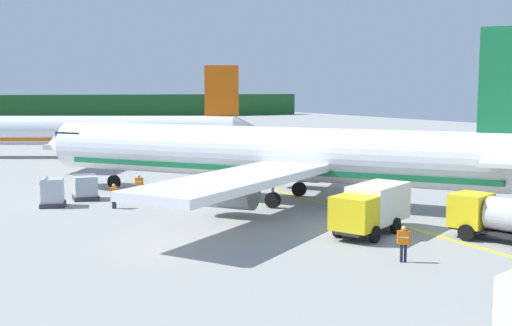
{
  "coord_description": "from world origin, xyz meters",
  "views": [
    {
      "loc": [
        0.42,
        -16.89,
        8.05
      ],
      "look_at": [
        20.08,
        20.27,
        3.15
      ],
      "focal_mm": 44.15,
      "sensor_mm": 36.0,
      "label": 1
    }
  ],
  "objects_px": {
    "airliner_foreground": "(275,155)",
    "airliner_mid_apron": "(99,131)",
    "cargo_container_near": "(52,192)",
    "crew_loader_right": "(139,184)",
    "crew_marshaller": "(114,194)",
    "service_truck_fuel": "(512,217)",
    "cargo_container_mid": "(85,188)",
    "crew_loader_left": "(404,241)",
    "service_truck_pushback": "(372,207)"
  },
  "relations": [
    {
      "from": "airliner_mid_apron",
      "to": "crew_marshaller",
      "type": "bearing_deg",
      "value": -102.44
    },
    {
      "from": "service_truck_fuel",
      "to": "cargo_container_near",
      "type": "height_order",
      "value": "service_truck_fuel"
    },
    {
      "from": "airliner_mid_apron",
      "to": "service_truck_fuel",
      "type": "height_order",
      "value": "airliner_mid_apron"
    },
    {
      "from": "airliner_mid_apron",
      "to": "crew_loader_left",
      "type": "distance_m",
      "value": 52.93
    },
    {
      "from": "airliner_mid_apron",
      "to": "cargo_container_near",
      "type": "bearing_deg",
      "value": -109.68
    },
    {
      "from": "airliner_foreground",
      "to": "airliner_mid_apron",
      "type": "distance_m",
      "value": 36.03
    },
    {
      "from": "airliner_mid_apron",
      "to": "cargo_container_mid",
      "type": "bearing_deg",
      "value": -105.99
    },
    {
      "from": "service_truck_fuel",
      "to": "crew_loader_left",
      "type": "distance_m",
      "value": 7.49
    },
    {
      "from": "airliner_mid_apron",
      "to": "crew_loader_right",
      "type": "xyz_separation_m",
      "value": [
        -4.44,
        -29.66,
        -2.1
      ]
    },
    {
      "from": "crew_loader_left",
      "to": "crew_loader_right",
      "type": "relative_size",
      "value": 1.01
    },
    {
      "from": "airliner_foreground",
      "to": "crew_loader_right",
      "type": "bearing_deg",
      "value": 143.11
    },
    {
      "from": "crew_loader_left",
      "to": "crew_loader_right",
      "type": "xyz_separation_m",
      "value": [
        -5.48,
        23.22,
        -0.02
      ]
    },
    {
      "from": "crew_marshaller",
      "to": "cargo_container_near",
      "type": "bearing_deg",
      "value": 142.91
    },
    {
      "from": "service_truck_fuel",
      "to": "cargo_container_mid",
      "type": "height_order",
      "value": "service_truck_fuel"
    },
    {
      "from": "airliner_mid_apron",
      "to": "service_truck_pushback",
      "type": "height_order",
      "value": "airliner_mid_apron"
    },
    {
      "from": "service_truck_fuel",
      "to": "cargo_container_near",
      "type": "bearing_deg",
      "value": 131.27
    },
    {
      "from": "service_truck_pushback",
      "to": "cargo_container_near",
      "type": "relative_size",
      "value": 3.02
    },
    {
      "from": "cargo_container_near",
      "to": "crew_loader_right",
      "type": "height_order",
      "value": "cargo_container_near"
    },
    {
      "from": "service_truck_pushback",
      "to": "crew_loader_left",
      "type": "height_order",
      "value": "service_truck_pushback"
    },
    {
      "from": "crew_loader_left",
      "to": "cargo_container_near",
      "type": "bearing_deg",
      "value": 118.15
    },
    {
      "from": "cargo_container_mid",
      "to": "crew_loader_right",
      "type": "distance_m",
      "value": 3.91
    },
    {
      "from": "airliner_foreground",
      "to": "service_truck_fuel",
      "type": "distance_m",
      "value": 17.62
    },
    {
      "from": "service_truck_pushback",
      "to": "cargo_container_mid",
      "type": "relative_size",
      "value": 3.18
    },
    {
      "from": "cargo_container_mid",
      "to": "crew_loader_left",
      "type": "height_order",
      "value": "cargo_container_mid"
    },
    {
      "from": "crew_marshaller",
      "to": "crew_loader_left",
      "type": "height_order",
      "value": "crew_loader_left"
    },
    {
      "from": "service_truck_pushback",
      "to": "cargo_container_mid",
      "type": "bearing_deg",
      "value": 121.89
    },
    {
      "from": "cargo_container_near",
      "to": "cargo_container_mid",
      "type": "height_order",
      "value": "cargo_container_near"
    },
    {
      "from": "airliner_mid_apron",
      "to": "service_truck_fuel",
      "type": "relative_size",
      "value": 5.12
    },
    {
      "from": "cargo_container_mid",
      "to": "crew_loader_right",
      "type": "relative_size",
      "value": 1.15
    },
    {
      "from": "airliner_mid_apron",
      "to": "cargo_container_mid",
      "type": "xyz_separation_m",
      "value": [
        -8.23,
        -28.71,
        -2.24
      ]
    },
    {
      "from": "crew_loader_right",
      "to": "service_truck_fuel",
      "type": "bearing_deg",
      "value": -60.61
    },
    {
      "from": "cargo_container_mid",
      "to": "crew_loader_left",
      "type": "xyz_separation_m",
      "value": [
        9.27,
        -24.17,
        0.15
      ]
    },
    {
      "from": "airliner_foreground",
      "to": "crew_marshaller",
      "type": "distance_m",
      "value": 11.66
    },
    {
      "from": "cargo_container_near",
      "to": "crew_marshaller",
      "type": "height_order",
      "value": "cargo_container_near"
    },
    {
      "from": "crew_marshaller",
      "to": "crew_loader_right",
      "type": "xyz_separation_m",
      "value": [
        2.89,
        3.57,
        0.0
      ]
    },
    {
      "from": "airliner_foreground",
      "to": "service_truck_fuel",
      "type": "relative_size",
      "value": 5.05
    },
    {
      "from": "cargo_container_mid",
      "to": "service_truck_fuel",
      "type": "bearing_deg",
      "value": -55.05
    },
    {
      "from": "airliner_foreground",
      "to": "crew_loader_left",
      "type": "xyz_separation_m",
      "value": [
        -2.74,
        -17.05,
        -2.36
      ]
    },
    {
      "from": "crew_marshaller",
      "to": "airliner_foreground",
      "type": "bearing_deg",
      "value": -13.16
    },
    {
      "from": "airliner_foreground",
      "to": "cargo_container_near",
      "type": "xyz_separation_m",
      "value": [
        -14.7,
        5.31,
        -2.4
      ]
    },
    {
      "from": "crew_loader_left",
      "to": "service_truck_fuel",
      "type": "bearing_deg",
      "value": 1.51
    },
    {
      "from": "service_truck_pushback",
      "to": "crew_marshaller",
      "type": "bearing_deg",
      "value": 127.13
    },
    {
      "from": "airliner_mid_apron",
      "to": "crew_marshaller",
      "type": "distance_m",
      "value": 34.1
    },
    {
      "from": "airliner_mid_apron",
      "to": "crew_marshaller",
      "type": "height_order",
      "value": "airliner_mid_apron"
    },
    {
      "from": "service_truck_fuel",
      "to": "cargo_container_mid",
      "type": "relative_size",
      "value": 3.49
    },
    {
      "from": "crew_loader_left",
      "to": "service_truck_pushback",
      "type": "bearing_deg",
      "value": 66.32
    },
    {
      "from": "airliner_foreground",
      "to": "cargo_container_mid",
      "type": "distance_m",
      "value": 14.19
    },
    {
      "from": "cargo_container_near",
      "to": "crew_loader_left",
      "type": "bearing_deg",
      "value": -61.85
    },
    {
      "from": "crew_loader_left",
      "to": "crew_loader_right",
      "type": "bearing_deg",
      "value": 103.29
    },
    {
      "from": "cargo_container_near",
      "to": "crew_loader_right",
      "type": "bearing_deg",
      "value": 7.56
    }
  ]
}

